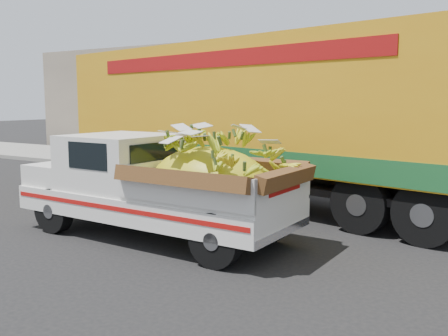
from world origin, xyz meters
The scene contains 6 objects.
ground centered at (0.00, 0.00, 0.00)m, with size 100.00×100.00×0.00m, color black.
curb centered at (0.00, 6.54, 0.07)m, with size 60.00×0.25×0.15m, color gray.
sidewalk centered at (0.00, 8.64, 0.07)m, with size 60.00×4.00×0.14m, color gray.
building_left centered at (-8.00, 14.54, 2.50)m, with size 18.00×6.00×5.00m, color gray.
pickup_truck centered at (0.43, 0.20, 0.98)m, with size 5.23×2.02×1.82m.
semi_trailer centered at (-0.10, 4.09, 2.12)m, with size 12.09×4.88×3.80m.
Camera 1 is at (5.69, -6.59, 2.43)m, focal length 40.00 mm.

